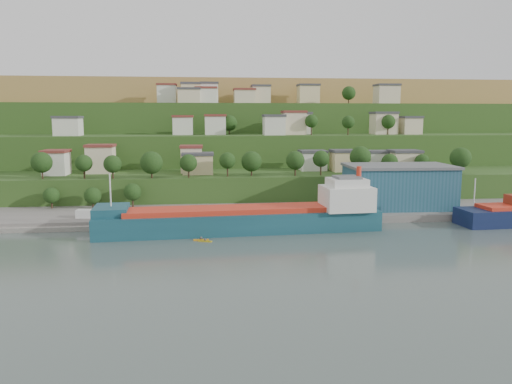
{
  "coord_description": "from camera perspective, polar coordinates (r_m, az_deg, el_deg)",
  "views": [
    {
      "loc": [
        -16.16,
        -114.76,
        28.51
      ],
      "look_at": [
        -2.32,
        15.0,
        9.19
      ],
      "focal_mm": 35.0,
      "sensor_mm": 36.0,
      "label": 1
    }
  ],
  "objects": [
    {
      "name": "kayak_orange",
      "position": [
        118.75,
        -6.29,
        -5.39
      ],
      "size": [
        3.63,
        0.68,
        0.91
      ],
      "rotation": [
        0.0,
        0.0,
        -0.01
      ],
      "color": "orange",
      "rests_on": "ground"
    },
    {
      "name": "caravan",
      "position": [
        141.75,
        -18.57,
        -2.52
      ],
      "size": [
        6.58,
        3.22,
        2.97
      ],
      "primitive_type": "cube",
      "rotation": [
        0.0,
        0.0,
        -0.09
      ],
      "color": "white",
      "rests_on": "pebble_beach"
    },
    {
      "name": "ground",
      "position": [
        119.35,
        1.88,
        -5.4
      ],
      "size": [
        500.0,
        500.0,
        0.0
      ],
      "primitive_type": "plane",
      "color": "#43514B",
      "rests_on": "ground"
    },
    {
      "name": "hillside",
      "position": [
        285.33,
        -2.81,
        2.7
      ],
      "size": [
        360.0,
        211.01,
        96.0
      ],
      "color": "#284719",
      "rests_on": "ground"
    },
    {
      "name": "warehouse",
      "position": [
        155.46,
        15.96,
        0.68
      ],
      "size": [
        31.57,
        19.95,
        12.8
      ],
      "rotation": [
        0.0,
        0.0,
        -0.03
      ],
      "color": "#1F4D5D",
      "rests_on": "quay"
    },
    {
      "name": "kayak_yellow",
      "position": [
        117.42,
        -5.83,
        -5.55
      ],
      "size": [
        3.29,
        1.72,
        0.82
      ],
      "rotation": [
        0.0,
        0.0,
        -0.37
      ],
      "color": "gold",
      "rests_on": "ground"
    },
    {
      "name": "pebble_beach",
      "position": [
        145.0,
        -21.54,
        -3.51
      ],
      "size": [
        40.0,
        18.0,
        2.4
      ],
      "primitive_type": "cube",
      "color": "slate",
      "rests_on": "ground"
    },
    {
      "name": "cargo_ship_near",
      "position": [
        126.61,
        -0.8,
        -3.23
      ],
      "size": [
        72.13,
        15.63,
        18.39
      ],
      "rotation": [
        0.0,
        0.0,
        0.06
      ],
      "color": "#123945",
      "rests_on": "ground"
    },
    {
      "name": "quay",
      "position": [
        150.01,
        7.98,
        -2.62
      ],
      "size": [
        220.0,
        26.0,
        4.0
      ],
      "primitive_type": "cube",
      "color": "slate",
      "rests_on": "ground"
    },
    {
      "name": "dinghy",
      "position": [
        138.71,
        -16.48,
        -3.1
      ],
      "size": [
        4.54,
        2.49,
        0.86
      ],
      "primitive_type": "cube",
      "rotation": [
        0.0,
        0.0,
        -0.22
      ],
      "color": "silver",
      "rests_on": "pebble_beach"
    }
  ]
}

